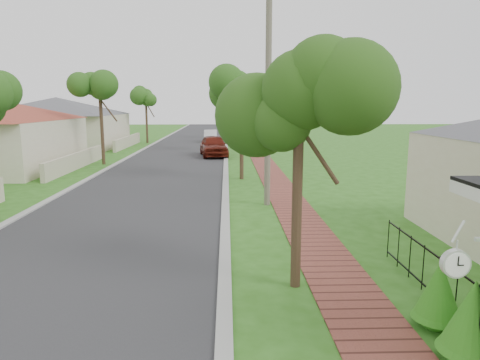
# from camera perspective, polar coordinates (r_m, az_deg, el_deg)

# --- Properties ---
(ground) EXTENTS (160.00, 160.00, 0.00)m
(ground) POSITION_cam_1_polar(r_m,az_deg,el_deg) (7.67, -7.33, -20.95)
(ground) COLOR #2B5F16
(ground) RESTS_ON ground
(road) EXTENTS (7.00, 120.00, 0.02)m
(road) POSITION_cam_1_polar(r_m,az_deg,el_deg) (27.09, -9.65, 1.54)
(road) COLOR #28282B
(road) RESTS_ON ground
(kerb_right) EXTENTS (0.30, 120.00, 0.10)m
(kerb_right) POSITION_cam_1_polar(r_m,az_deg,el_deg) (26.83, -1.90, 1.60)
(kerb_right) COLOR #9E9E99
(kerb_right) RESTS_ON ground
(kerb_left) EXTENTS (0.30, 120.00, 0.10)m
(kerb_left) POSITION_cam_1_polar(r_m,az_deg,el_deg) (27.83, -17.11, 1.46)
(kerb_left) COLOR #9E9E99
(kerb_left) RESTS_ON ground
(sidewalk) EXTENTS (1.50, 120.00, 0.03)m
(sidewalk) POSITION_cam_1_polar(r_m,az_deg,el_deg) (26.95, 3.64, 1.62)
(sidewalk) COLOR brown
(sidewalk) RESTS_ON ground
(picket_fence) EXTENTS (0.03, 8.02, 1.00)m
(picket_fence) POSITION_cam_1_polar(r_m,az_deg,el_deg) (8.48, 29.08, -14.97)
(picket_fence) COLOR black
(picket_fence) RESTS_ON ground
(street_trees) EXTENTS (10.70, 37.65, 5.89)m
(street_trees) POSITION_cam_1_polar(r_m,az_deg,el_deg) (33.58, -8.07, 10.96)
(street_trees) COLOR #382619
(street_trees) RESTS_ON ground
(far_house_grey) EXTENTS (15.56, 15.56, 4.60)m
(far_house_grey) POSITION_cam_1_polar(r_m,az_deg,el_deg) (43.50, -23.11, 7.14)
(far_house_grey) COLOR beige
(far_house_grey) RESTS_ON ground
(parked_car_red) EXTENTS (2.52, 4.96, 1.62)m
(parked_car_red) POSITION_cam_1_polar(r_m,az_deg,el_deg) (32.95, -3.54, 4.57)
(parked_car_red) COLOR #5D180E
(parked_car_red) RESTS_ON ground
(parked_car_white) EXTENTS (1.47, 3.88, 1.26)m
(parked_car_white) POSITION_cam_1_polar(r_m,az_deg,el_deg) (45.54, -3.96, 5.85)
(parked_car_white) COLOR silver
(parked_car_white) RESTS_ON ground
(near_tree) EXTENTS (1.96, 1.96, 5.02)m
(near_tree) POSITION_cam_1_polar(r_m,az_deg,el_deg) (8.95, 7.93, 10.26)
(near_tree) COLOR #382619
(near_tree) RESTS_ON ground
(utility_pole) EXTENTS (1.20, 0.24, 8.48)m
(utility_pole) POSITION_cam_1_polar(r_m,az_deg,el_deg) (16.62, 3.77, 11.27)
(utility_pole) COLOR #6E6555
(utility_pole) RESTS_ON ground
(station_clock) EXTENTS (1.04, 0.13, 0.54)m
(station_clock) POSITION_cam_1_polar(r_m,az_deg,el_deg) (6.27, 27.18, -9.61)
(station_clock) COLOR silver
(station_clock) RESTS_ON ground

